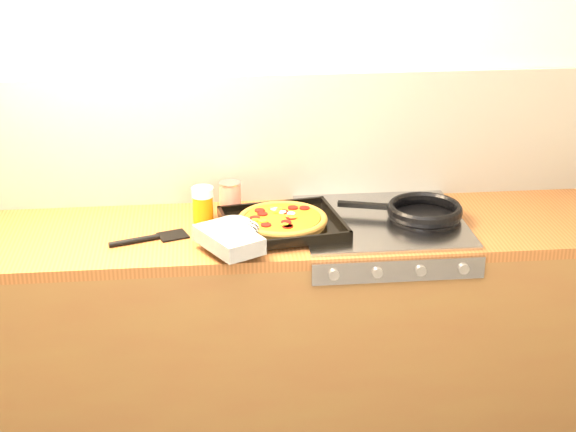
{
  "coord_description": "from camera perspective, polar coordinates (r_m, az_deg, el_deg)",
  "views": [
    {
      "loc": [
        -0.21,
        -1.87,
        2.15
      ],
      "look_at": [
        0.1,
        1.08,
        0.95
      ],
      "focal_mm": 55.0,
      "sensor_mm": 36.0,
      "label": 1
    }
  ],
  "objects": [
    {
      "name": "counter_run",
      "position": [
        3.43,
        -1.71,
        -7.71
      ],
      "size": [
        3.2,
        0.62,
        0.9
      ],
      "color": "brown",
      "rests_on": "ground"
    },
    {
      "name": "tomato_can",
      "position": [
        3.36,
        -3.76,
        1.24
      ],
      "size": [
        0.09,
        0.09,
        0.12
      ],
      "color": "#A31E0D",
      "rests_on": "counter_run"
    },
    {
      "name": "wooden_spoon",
      "position": [
        3.4,
        0.82,
        0.64
      ],
      "size": [
        0.3,
        0.1,
        0.02
      ],
      "color": "#B8784E",
      "rests_on": "counter_run"
    },
    {
      "name": "stovetop",
      "position": [
        3.28,
        6.05,
        -0.36
      ],
      "size": [
        0.6,
        0.56,
        0.02
      ],
      "primitive_type": "cube",
      "color": "#A2A2A7",
      "rests_on": "counter_run"
    },
    {
      "name": "black_spatula",
      "position": [
        3.15,
        -8.89,
        -1.44
      ],
      "size": [
        0.28,
        0.14,
        0.02
      ],
      "color": "black",
      "rests_on": "counter_run"
    },
    {
      "name": "pizza_on_tray",
      "position": [
        3.13,
        -1.34,
        -0.6
      ],
      "size": [
        0.56,
        0.54,
        0.07
      ],
      "color": "black",
      "rests_on": "stovetop"
    },
    {
      "name": "juice_glass",
      "position": [
        3.27,
        -5.53,
        0.75
      ],
      "size": [
        0.09,
        0.09,
        0.13
      ],
      "color": "orange",
      "rests_on": "counter_run"
    },
    {
      "name": "room_shell",
      "position": [
        3.41,
        -2.22,
        4.98
      ],
      "size": [
        3.2,
        3.2,
        3.2
      ],
      "color": "white",
      "rests_on": "ground"
    },
    {
      "name": "frying_pan",
      "position": [
        3.3,
        8.71,
        0.28
      ],
      "size": [
        0.49,
        0.35,
        0.05
      ],
      "color": "black",
      "rests_on": "stovetop"
    }
  ]
}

